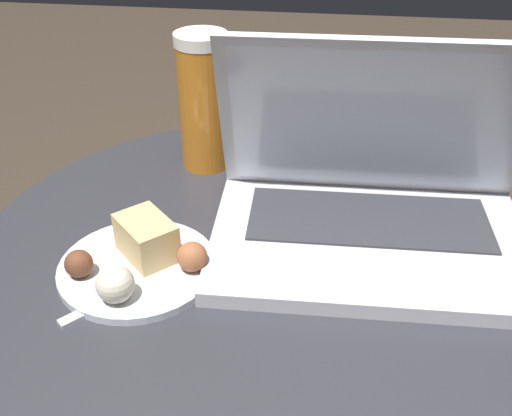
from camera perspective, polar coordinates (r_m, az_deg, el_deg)
table at (r=0.81m, az=0.09°, el=-12.84°), size 0.67×0.67×0.53m
laptop at (r=0.70m, az=10.93°, el=0.58°), size 0.37×0.25×0.24m
beer_glass at (r=0.83m, az=-5.00°, el=10.04°), size 0.07×0.07×0.19m
snack_plate at (r=0.66m, az=-11.13°, el=-4.90°), size 0.17×0.17×0.05m
fork at (r=0.66m, az=-10.08°, el=-6.80°), size 0.13×0.15×0.00m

